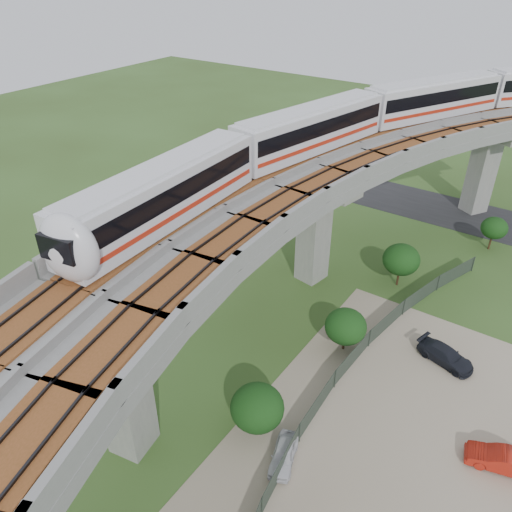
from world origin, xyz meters
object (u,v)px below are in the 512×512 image
object	(u,v)px
car_red	(502,460)
metro_train	(391,119)
car_white	(284,454)
car_dark	(446,355)

from	to	relation	value
car_red	metro_train	bearing A→B (deg)	-154.34
metro_train	car_white	world-z (taller)	metro_train
metro_train	car_dark	xyz separation A→B (m)	(10.45, -11.92, -11.69)
car_white	car_dark	distance (m)	13.93
car_dark	car_red	bearing A→B (deg)	-127.38
car_white	car_red	xyz separation A→B (m)	(10.04, 6.45, 0.09)
car_white	car_dark	world-z (taller)	car_dark
metro_train	car_dark	world-z (taller)	metro_train
car_white	car_dark	bearing A→B (deg)	49.95
car_white	metro_train	bearing A→B (deg)	83.43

